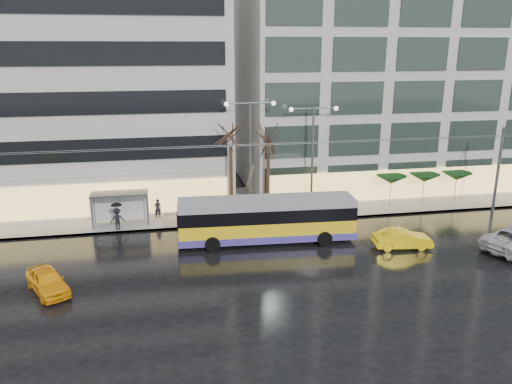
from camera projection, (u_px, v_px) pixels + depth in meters
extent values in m
plane|color=black|center=(249.00, 278.00, 29.44)|extent=(140.00, 140.00, 0.00)
cube|color=gray|center=(244.00, 204.00, 42.98)|extent=(80.00, 10.00, 0.15)
cube|color=slate|center=(255.00, 223.00, 38.31)|extent=(80.00, 0.10, 0.15)
cube|color=#BDB9B4|center=(20.00, 71.00, 41.36)|extent=(34.00, 14.00, 22.00)
cube|color=#BDB9B4|center=(412.00, 52.00, 47.18)|extent=(32.00, 14.00, 25.00)
cube|color=yellow|center=(267.00, 227.00, 34.66)|extent=(12.22, 3.18, 1.51)
cube|color=#443A92|center=(267.00, 234.00, 34.81)|extent=(12.26, 3.22, 0.50)
cube|color=black|center=(267.00, 212.00, 34.35)|extent=(12.24, 3.20, 0.91)
cube|color=gray|center=(267.00, 202.00, 34.15)|extent=(12.22, 3.18, 0.50)
cube|color=black|center=(352.00, 211.00, 35.16)|extent=(0.19, 2.32, 1.31)
cube|color=black|center=(178.00, 218.00, 33.63)|extent=(0.19, 2.32, 1.31)
cylinder|color=black|center=(316.00, 226.00, 36.50)|extent=(1.03, 0.41, 1.01)
cylinder|color=black|center=(325.00, 239.00, 34.11)|extent=(1.03, 0.41, 1.01)
cylinder|color=black|center=(211.00, 231.00, 35.53)|extent=(1.03, 0.41, 1.01)
cylinder|color=black|center=(213.00, 244.00, 33.14)|extent=(1.03, 0.41, 1.01)
cylinder|color=#595B60|center=(250.00, 179.00, 34.53)|extent=(0.27, 3.75, 2.65)
cylinder|color=#595B60|center=(250.00, 177.00, 35.01)|extent=(0.27, 3.75, 2.65)
cylinder|color=#595B60|center=(498.00, 170.00, 40.40)|extent=(0.24, 0.24, 7.00)
cylinder|color=#595B60|center=(249.00, 146.00, 33.13)|extent=(42.00, 0.04, 0.04)
cylinder|color=#595B60|center=(247.00, 144.00, 33.60)|extent=(42.00, 0.04, 0.04)
cube|color=#595B60|center=(119.00, 193.00, 37.18)|extent=(4.20, 1.60, 0.12)
cube|color=silver|center=(121.00, 207.00, 38.19)|extent=(4.00, 0.05, 2.20)
cube|color=white|center=(92.00, 211.00, 37.17)|extent=(0.10, 1.40, 2.20)
cylinder|color=#595B60|center=(92.00, 214.00, 36.51)|extent=(0.10, 0.10, 2.40)
cylinder|color=#595B60|center=(94.00, 208.00, 37.83)|extent=(0.10, 0.10, 2.40)
cylinder|color=#595B60|center=(148.00, 211.00, 37.23)|extent=(0.10, 0.10, 2.40)
cylinder|color=#595B60|center=(148.00, 205.00, 38.55)|extent=(0.10, 0.10, 2.40)
cylinder|color=#595B60|center=(250.00, 160.00, 38.67)|extent=(0.18, 0.18, 9.00)
cylinder|color=#595B60|center=(238.00, 103.00, 37.27)|extent=(1.80, 0.10, 0.10)
cylinder|color=#595B60|center=(262.00, 103.00, 37.59)|extent=(1.80, 0.10, 0.10)
sphere|color=#FFF2CC|center=(226.00, 104.00, 37.12)|extent=(0.36, 0.36, 0.36)
sphere|color=#FFF2CC|center=(274.00, 103.00, 37.77)|extent=(0.36, 0.36, 0.36)
cylinder|color=#595B60|center=(312.00, 161.00, 39.63)|extent=(0.18, 0.18, 8.50)
cylinder|color=#595B60|center=(303.00, 109.00, 38.30)|extent=(1.80, 0.10, 0.10)
cylinder|color=#595B60|center=(325.00, 108.00, 38.63)|extent=(1.80, 0.10, 0.10)
sphere|color=#FFF2CC|center=(291.00, 109.00, 38.16)|extent=(0.36, 0.36, 0.36)
sphere|color=#FFF2CC|center=(336.00, 108.00, 38.80)|extent=(0.36, 0.36, 0.36)
cylinder|color=black|center=(231.00, 182.00, 39.07)|extent=(0.28, 0.28, 5.60)
cylinder|color=black|center=(268.00, 183.00, 39.89)|extent=(0.28, 0.28, 4.90)
cylinder|color=#595B60|center=(390.00, 193.00, 41.96)|extent=(0.06, 0.06, 2.20)
cone|color=#0F3912|center=(391.00, 180.00, 41.62)|extent=(2.50, 2.50, 0.70)
cylinder|color=#595B60|center=(423.00, 191.00, 42.49)|extent=(0.06, 0.06, 2.20)
cone|color=#0F3912|center=(424.00, 178.00, 42.16)|extent=(2.50, 2.50, 0.70)
cylinder|color=#595B60|center=(455.00, 190.00, 43.03)|extent=(0.06, 0.06, 2.20)
cone|color=#0F3912|center=(457.00, 176.00, 42.69)|extent=(2.50, 2.50, 0.70)
imported|color=#FFA90D|center=(48.00, 281.00, 27.61)|extent=(3.20, 4.14, 1.32)
imported|color=yellow|center=(402.00, 239.00, 33.66)|extent=(4.08, 1.84, 1.30)
imported|color=black|center=(158.00, 208.00, 39.10)|extent=(0.64, 0.50, 1.56)
imported|color=#FC54A7|center=(157.00, 197.00, 38.83)|extent=(1.18, 1.19, 0.88)
imported|color=black|center=(133.00, 207.00, 38.85)|extent=(1.13, 1.05, 1.86)
imported|color=black|center=(117.00, 219.00, 36.57)|extent=(1.15, 0.78, 1.65)
imported|color=black|center=(116.00, 207.00, 36.31)|extent=(0.94, 0.94, 0.72)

